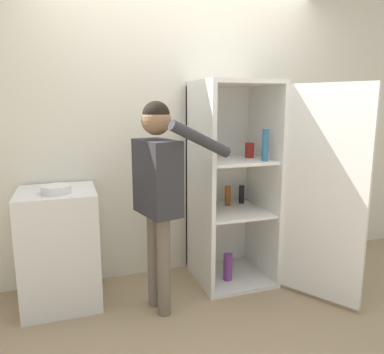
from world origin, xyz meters
The scene contains 6 objects.
ground_plane centered at (0.00, 0.00, 0.00)m, with size 12.00×12.00×0.00m, color tan.
wall_back centered at (0.00, 0.98, 1.27)m, with size 7.00×0.06×2.55m.
refrigerator centered at (0.48, 0.53, 0.85)m, with size 0.99×1.19×1.72m.
person centered at (-0.36, 0.29, 1.00)m, with size 0.67×0.50×1.55m.
counter centered at (-1.06, 0.65, 0.45)m, with size 0.57×0.57×0.90m.
bowl centered at (-1.05, 0.54, 0.93)m, with size 0.21×0.21×0.06m.
Camera 1 is at (-0.96, -2.25, 1.53)m, focal length 35.00 mm.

